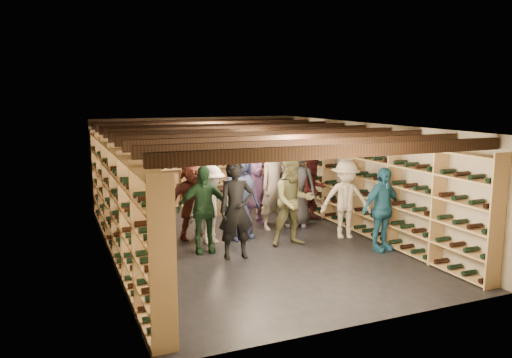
{
  "coord_description": "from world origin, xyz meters",
  "views": [
    {
      "loc": [
        -3.67,
        -9.17,
        3.0
      ],
      "look_at": [
        0.22,
        0.2,
        1.28
      ],
      "focal_mm": 35.0,
      "sensor_mm": 36.0,
      "label": 1
    }
  ],
  "objects": [
    {
      "name": "person_8",
      "position": [
        2.12,
        1.17,
        0.77
      ],
      "size": [
        0.8,
        0.65,
        1.53
      ],
      "primitive_type": "imported",
      "rotation": [
        0.0,
        0.0,
        0.1
      ],
      "color": "#411414",
      "rests_on": "ground"
    },
    {
      "name": "person_4",
      "position": [
        2.18,
        -1.43,
        0.82
      ],
      "size": [
        1.01,
        0.54,
        1.63
      ],
      "primitive_type": "imported",
      "rotation": [
        0.0,
        0.0,
        0.15
      ],
      "color": "#1F5D7A",
      "rests_on": "ground"
    },
    {
      "name": "person_5",
      "position": [
        -0.97,
        0.82,
        0.85
      ],
      "size": [
        1.66,
        0.93,
        1.7
      ],
      "primitive_type": "imported",
      "rotation": [
        0.0,
        0.0,
        0.29
      ],
      "color": "brown",
      "rests_on": "ground"
    },
    {
      "name": "person_6",
      "position": [
        -0.07,
        0.4,
        0.94
      ],
      "size": [
        1.05,
        0.84,
        1.87
      ],
      "primitive_type": "imported",
      "rotation": [
        0.0,
        0.0,
        0.3
      ],
      "color": "#212948",
      "rests_on": "ground"
    },
    {
      "name": "person_1",
      "position": [
        -0.58,
        -0.78,
        0.91
      ],
      "size": [
        0.69,
        0.48,
        1.83
      ],
      "primitive_type": "imported",
      "rotation": [
        0.0,
        0.0,
        -0.06
      ],
      "color": "black",
      "rests_on": "ground"
    },
    {
      "name": "wine_rack_back",
      "position": [
        0.0,
        3.83,
        1.07
      ],
      "size": [
        4.7,
        0.3,
        2.15
      ],
      "color": "tan",
      "rests_on": "ground"
    },
    {
      "name": "ground",
      "position": [
        0.0,
        0.0,
        0.0
      ],
      "size": [
        8.0,
        8.0,
        0.0
      ],
      "primitive_type": "plane",
      "color": "black",
      "rests_on": "ground"
    },
    {
      "name": "wine_rack_right",
      "position": [
        2.57,
        0.0,
        1.08
      ],
      "size": [
        0.32,
        7.5,
        2.15
      ],
      "color": "tan",
      "rests_on": "ground"
    },
    {
      "name": "crate_stack_right",
      "position": [
        0.36,
        2.46,
        0.26
      ],
      "size": [
        0.59,
        0.5,
        0.51
      ],
      "rotation": [
        0.0,
        0.0,
        -0.39
      ],
      "color": "tan",
      "rests_on": "ground"
    },
    {
      "name": "person_12",
      "position": [
        1.47,
        0.84,
        0.96
      ],
      "size": [
        1.1,
        0.92,
        1.91
      ],
      "primitive_type": "imported",
      "rotation": [
        0.0,
        0.0,
        -0.39
      ],
      "color": "#333338",
      "rests_on": "ground"
    },
    {
      "name": "person_9",
      "position": [
        -0.74,
        0.27,
        0.8
      ],
      "size": [
        1.17,
        0.88,
        1.61
      ],
      "primitive_type": "imported",
      "rotation": [
        0.0,
        0.0,
        0.3
      ],
      "color": "#B6B2A8",
      "rests_on": "ground"
    },
    {
      "name": "person_2",
      "position": [
        0.76,
        -0.45,
        0.9
      ],
      "size": [
        0.94,
        0.76,
        1.8
      ],
      "primitive_type": "imported",
      "rotation": [
        0.0,
        0.0,
        -0.1
      ],
      "color": "brown",
      "rests_on": "ground"
    },
    {
      "name": "person_10",
      "position": [
        -1.04,
        -0.19,
        0.84
      ],
      "size": [
        1.02,
        0.49,
        1.68
      ],
      "primitive_type": "imported",
      "rotation": [
        0.0,
        0.0,
        -0.08
      ],
      "color": "#214828",
      "rests_on": "ground"
    },
    {
      "name": "person_0",
      "position": [
        -2.18,
        -0.11,
        0.82
      ],
      "size": [
        0.94,
        0.77,
        1.64
      ],
      "primitive_type": "imported",
      "rotation": [
        0.0,
        0.0,
        -0.36
      ],
      "color": "black",
      "rests_on": "ground"
    },
    {
      "name": "person_11",
      "position": [
        0.65,
        1.3,
        0.85
      ],
      "size": [
        1.65,
        0.89,
        1.7
      ],
      "primitive_type": "imported",
      "rotation": [
        0.0,
        0.0,
        0.26
      ],
      "color": "#8B5B92",
      "rests_on": "ground"
    },
    {
      "name": "crate_loose",
      "position": [
        1.43,
        2.33,
        0.09
      ],
      "size": [
        0.57,
        0.46,
        0.17
      ],
      "primitive_type": "cube",
      "rotation": [
        0.0,
        0.0,
        0.29
      ],
      "color": "tan",
      "rests_on": "ground"
    },
    {
      "name": "crate_stack_left",
      "position": [
        -1.36,
        2.08,
        0.34
      ],
      "size": [
        0.57,
        0.45,
        0.68
      ],
      "rotation": [
        0.0,
        0.0,
        0.27
      ],
      "color": "tan",
      "rests_on": "ground"
    },
    {
      "name": "person_7",
      "position": [
        0.92,
        0.82,
        0.96
      ],
      "size": [
        0.78,
        0.6,
        1.91
      ],
      "primitive_type": "imported",
      "rotation": [
        0.0,
        0.0,
        0.22
      ],
      "color": "gray",
      "rests_on": "ground"
    },
    {
      "name": "person_3",
      "position": [
        2.02,
        -0.4,
        0.83
      ],
      "size": [
        1.22,
        0.94,
        1.66
      ],
      "primitive_type": "imported",
      "rotation": [
        0.0,
        0.0,
        -0.34
      ],
      "color": "#C1B294",
      "rests_on": "ground"
    },
    {
      "name": "walls",
      "position": [
        0.0,
        0.0,
        1.2
      ],
      "size": [
        5.52,
        8.02,
        2.4
      ],
      "color": "tan",
      "rests_on": "ground"
    },
    {
      "name": "wine_rack_left",
      "position": [
        -2.57,
        0.0,
        1.08
      ],
      "size": [
        0.32,
        7.5,
        2.15
      ],
      "color": "tan",
      "rests_on": "ground"
    },
    {
      "name": "ceiling_joists",
      "position": [
        0.0,
        0.0,
        2.26
      ],
      "size": [
        5.4,
        7.12,
        0.18
      ],
      "color": "black",
      "rests_on": "ground"
    },
    {
      "name": "ceiling",
      "position": [
        0.0,
        0.0,
        2.4
      ],
      "size": [
        5.5,
        8.0,
        0.01
      ],
      "primitive_type": "cube",
      "color": "#BEB2A2",
      "rests_on": "walls"
    }
  ]
}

